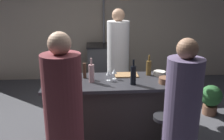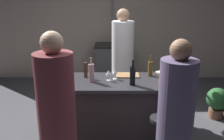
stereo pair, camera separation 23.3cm
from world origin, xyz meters
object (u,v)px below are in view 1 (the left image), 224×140
(wine_bottle_amber, at_px, (149,68))
(mixing_bowl_ceramic, at_px, (159,73))
(wine_bottle_dark, at_px, (133,75))
(mixing_bowl_wooden, at_px, (166,80))
(chef, at_px, (118,65))
(pepper_mill, at_px, (85,71))
(cutting_board, at_px, (126,75))
(wine_glass_near_right_guest, at_px, (114,72))
(potted_plant, at_px, (211,98))
(stove_range, at_px, (105,64))
(wine_glass_near_left_guest, at_px, (108,73))
(bar_stool_right, at_px, (163,139))
(guest_left, at_px, (65,128))
(wine_bottle_rose, at_px, (91,73))
(guest_right, at_px, (180,126))

(wine_bottle_amber, bearing_deg, mixing_bowl_ceramic, -8.65)
(wine_bottle_dark, height_order, mixing_bowl_wooden, wine_bottle_dark)
(wine_bottle_amber, height_order, mixing_bowl_ceramic, wine_bottle_amber)
(chef, height_order, pepper_mill, chef)
(cutting_board, relative_size, mixing_bowl_ceramic, 1.88)
(wine_glass_near_right_guest, bearing_deg, potted_plant, 20.36)
(stove_range, relative_size, wine_glass_near_right_guest, 6.10)
(cutting_board, height_order, wine_glass_near_left_guest, wine_glass_near_left_guest)
(chef, distance_m, bar_stool_right, 1.76)
(guest_left, bearing_deg, wine_bottle_amber, 48.55)
(bar_stool_right, distance_m, pepper_mill, 1.34)
(wine_bottle_rose, bearing_deg, guest_right, -47.29)
(guest_left, relative_size, pepper_mill, 8.11)
(chef, xyz_separation_m, guest_right, (0.42, -2.03, -0.06))
(chef, xyz_separation_m, pepper_mill, (-0.54, -0.91, 0.19))
(wine_bottle_amber, xyz_separation_m, mixing_bowl_ceramic, (0.15, -0.02, -0.08))
(stove_range, bearing_deg, wine_glass_near_left_guest, -91.34)
(stove_range, distance_m, bar_stool_right, 3.12)
(guest_right, xyz_separation_m, mixing_bowl_wooden, (0.07, 0.83, 0.18))
(bar_stool_right, distance_m, wine_bottle_rose, 1.20)
(pepper_mill, bearing_deg, wine_glass_near_left_guest, -23.72)
(mixing_bowl_wooden, bearing_deg, cutting_board, 142.83)
(wine_glass_near_left_guest, bearing_deg, guest_left, -115.78)
(mixing_bowl_ceramic, bearing_deg, wine_bottle_dark, -141.26)
(guest_left, bearing_deg, chef, 70.91)
(stove_range, xyz_separation_m, mixing_bowl_wooden, (0.67, -2.60, 0.49))
(guest_left, bearing_deg, mixing_bowl_wooden, 34.97)
(chef, bearing_deg, wine_bottle_rose, -112.50)
(bar_stool_right, relative_size, mixing_bowl_ceramic, 3.99)
(wine_bottle_dark, xyz_separation_m, wine_glass_near_left_guest, (-0.30, 0.16, -0.02))
(pepper_mill, bearing_deg, mixing_bowl_ceramic, 2.46)
(guest_left, height_order, wine_glass_near_right_guest, guest_left)
(guest_right, bearing_deg, mixing_bowl_wooden, 84.90)
(guest_left, relative_size, wine_bottle_rose, 5.32)
(stove_range, distance_m, cutting_board, 2.31)
(wine_bottle_rose, height_order, mixing_bowl_ceramic, wine_bottle_rose)
(guest_right, distance_m, wine_bottle_rose, 1.31)
(mixing_bowl_ceramic, bearing_deg, wine_bottle_amber, 171.35)
(potted_plant, bearing_deg, wine_bottle_dark, -150.14)
(potted_plant, height_order, wine_glass_near_left_guest, wine_glass_near_left_guest)
(bar_stool_right, height_order, wine_bottle_amber, wine_bottle_amber)
(potted_plant, bearing_deg, wine_glass_near_left_guest, -158.82)
(pepper_mill, relative_size, wine_bottle_amber, 0.73)
(wine_bottle_rose, xyz_separation_m, mixing_bowl_wooden, (0.95, -0.11, -0.09))
(bar_stool_right, height_order, wine_bottle_dark, wine_bottle_dark)
(wine_glass_near_right_guest, bearing_deg, chef, 81.62)
(wine_bottle_dark, bearing_deg, guest_left, -133.23)
(wine_bottle_rose, relative_size, mixing_bowl_ceramic, 1.88)
(guest_right, distance_m, wine_glass_near_right_guest, 1.21)
(wine_bottle_rose, height_order, wine_glass_near_right_guest, wine_bottle_rose)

